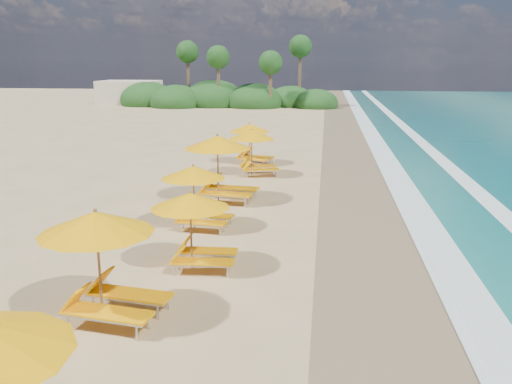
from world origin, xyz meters
TOP-DOWN VIEW (x-y plane):
  - ground at (0.00, 0.00)m, footprint 160.00×160.00m
  - wet_sand at (4.00, 0.00)m, footprint 4.00×160.00m
  - surf_foam at (6.70, 0.00)m, footprint 4.00×160.00m
  - station_1 at (-2.25, -6.67)m, footprint 2.84×2.69m
  - station_2 at (-1.07, -3.64)m, footprint 2.33×2.17m
  - station_3 at (-1.83, -0.28)m, footprint 2.41×2.26m
  - station_4 at (-1.71, 3.25)m, footprint 3.03×2.86m
  - station_5 at (-1.09, 8.12)m, footprint 2.78×2.70m
  - station_6 at (-1.61, 10.91)m, footprint 2.70×2.62m
  - treeline at (-9.94, 45.51)m, footprint 25.80×8.80m
  - beach_building at (-22.00, 48.00)m, footprint 7.00×5.00m

SIDE VIEW (x-z plane):
  - ground at x=0.00m, z-range 0.00..0.00m
  - wet_sand at x=4.00m, z-range 0.00..0.01m
  - surf_foam at x=6.70m, z-range 0.02..0.03m
  - treeline at x=-9.94m, z-range -3.87..5.86m
  - station_2 at x=-1.07m, z-range 0.13..2.22m
  - station_3 at x=-1.83m, z-range 0.13..2.24m
  - station_6 at x=-1.61m, z-range 0.13..2.29m
  - station_5 at x=-1.09m, z-range 0.13..2.35m
  - station_1 at x=-2.25m, z-range 0.15..2.56m
  - beach_building at x=-22.00m, z-range 0.00..2.80m
  - station_4 at x=-1.71m, z-range 0.16..2.77m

